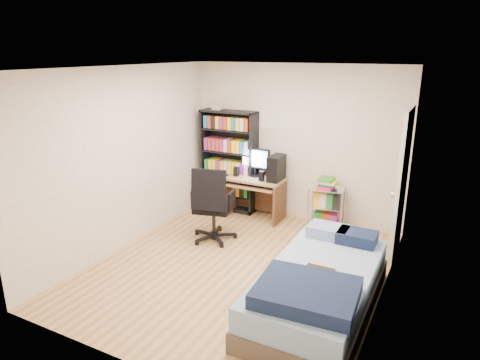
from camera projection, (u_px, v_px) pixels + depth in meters
The scene contains 7 objects.
room at pixel (238, 175), 5.15m from camera, with size 3.58×4.08×2.58m.
media_shelf at pixel (229, 160), 7.31m from camera, with size 0.97×0.32×1.80m.
computer_desk at pixel (261, 182), 6.98m from camera, with size 0.92×0.53×1.16m.
office_chair at pixel (213, 217), 6.21m from camera, with size 0.82×0.82×1.13m.
wire_cart at pixel (327, 196), 6.53m from camera, with size 0.56×0.43×0.84m.
bed at pixel (319, 288), 4.54m from camera, with size 1.08×2.16×0.62m.
door at pixel (402, 184), 5.61m from camera, with size 0.12×0.80×2.00m.
Camera 1 is at (2.29, -4.38, 2.70)m, focal length 32.00 mm.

